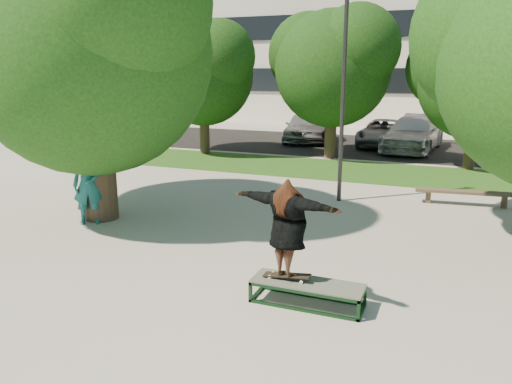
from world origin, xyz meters
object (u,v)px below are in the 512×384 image
at_px(car_dark, 315,129).
at_px(car_silver_a, 304,127).
at_px(grind_box, 307,293).
at_px(bench, 466,193).
at_px(tree_left, 88,38).
at_px(lamppost, 343,90).
at_px(car_grey, 383,133).
at_px(car_silver_b, 413,134).
at_px(bystander, 88,185).

bearing_deg(car_dark, car_silver_a, 170.68).
bearing_deg(grind_box, bench, 72.35).
xyz_separation_m(tree_left, bench, (8.68, 4.73, -4.08)).
bearing_deg(lamppost, bench, 13.71).
xyz_separation_m(grind_box, bench, (2.38, 7.49, 0.16)).
bearing_deg(lamppost, car_grey, 91.98).
relative_size(tree_left, car_dark, 1.74).
xyz_separation_m(grind_box, car_silver_b, (0.09, 17.19, 0.59)).
height_order(lamppost, bench, lamppost).
bearing_deg(bystander, lamppost, 7.36).
xyz_separation_m(car_dark, car_grey, (3.49, -0.10, -0.02)).
distance_m(bench, car_dark, 12.92).
distance_m(lamppost, car_silver_a, 12.58).
xyz_separation_m(lamppost, car_silver_a, (-4.50, 11.50, -2.39)).
xyz_separation_m(tree_left, grind_box, (6.29, -2.76, -4.23)).
height_order(tree_left, car_dark, tree_left).
relative_size(tree_left, lamppost, 1.16).
bearing_deg(car_silver_b, car_grey, 155.54).
xyz_separation_m(tree_left, car_silver_a, (0.79, 15.41, -3.66)).
height_order(grind_box, car_grey, car_grey).
xyz_separation_m(bystander, car_silver_b, (6.27, 14.98, -0.19)).
distance_m(lamppost, bystander, 7.17).
height_order(grind_box, car_silver_b, car_silver_b).
bearing_deg(grind_box, lamppost, 98.53).
xyz_separation_m(lamppost, car_grey, (-0.39, 11.40, -2.50)).
bearing_deg(car_silver_a, car_silver_b, -18.33).
bearing_deg(car_grey, car_dark, 178.06).
relative_size(lamppost, grind_box, 3.39).
distance_m(car_dark, car_silver_b, 5.07).
height_order(bench, car_grey, car_grey).
bearing_deg(bystander, car_dark, 52.04).
relative_size(lamppost, car_grey, 1.31).
bearing_deg(bystander, car_silver_a, 54.24).
distance_m(bystander, car_silver_b, 16.23).
distance_m(grind_box, car_silver_a, 18.99).
height_order(tree_left, lamppost, tree_left).
height_order(lamppost, bystander, lamppost).
bearing_deg(car_dark, lamppost, -80.64).
bearing_deg(bench, car_silver_a, 120.02).
relative_size(tree_left, car_grey, 1.52).
distance_m(bystander, bench, 10.08).
height_order(tree_left, car_grey, tree_left).
height_order(lamppost, car_silver_a, lamppost).
relative_size(tree_left, car_silver_b, 1.32).
bearing_deg(grind_box, car_grey, 94.41).
xyz_separation_m(bench, car_dark, (-7.27, 10.67, 0.33)).
bearing_deg(car_dark, car_silver_b, -20.41).
distance_m(bench, car_silver_b, 9.98).
xyz_separation_m(lamppost, car_silver_b, (1.09, 10.52, -2.37)).
relative_size(bystander, car_grey, 0.42).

